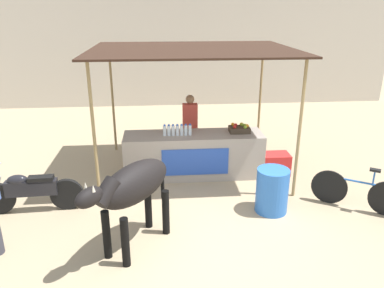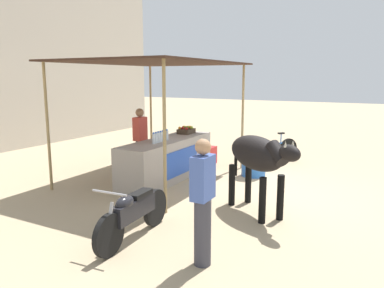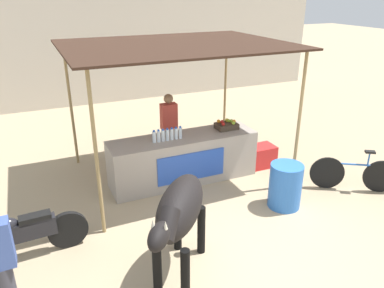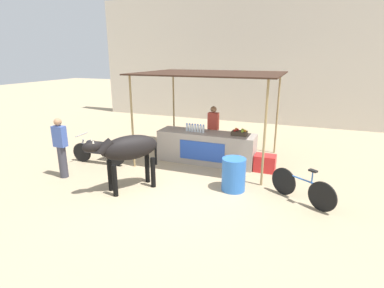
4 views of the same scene
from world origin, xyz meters
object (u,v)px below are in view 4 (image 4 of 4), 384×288
object	(u,v)px
fruit_crate	(240,133)
water_barrel	(234,174)
bicycle_leaning	(302,188)
passerby_on_street	(61,148)
vendor_behind_counter	(213,130)
cow	(128,150)
motorcycle_parked	(97,150)
cooler_box	(265,163)
stall_counter	(206,147)

from	to	relation	value
fruit_crate	water_barrel	world-z (taller)	fruit_crate
bicycle_leaning	passerby_on_street	world-z (taller)	passerby_on_street
vendor_behind_counter	fruit_crate	bearing A→B (deg)	-33.98
cow	vendor_behind_counter	bearing A→B (deg)	71.42
water_barrel	passerby_on_street	xyz separation A→B (m)	(-4.53, -0.88, 0.44)
vendor_behind_counter	water_barrel	distance (m)	2.79
motorcycle_parked	bicycle_leaning	world-z (taller)	motorcycle_parked
bicycle_leaning	motorcycle_parked	bearing A→B (deg)	175.99
cooler_box	fruit_crate	bearing A→B (deg)	169.10
bicycle_leaning	passerby_on_street	distance (m)	6.20
vendor_behind_counter	cooler_box	world-z (taller)	vendor_behind_counter
stall_counter	cooler_box	xyz separation A→B (m)	(1.82, -0.10, -0.24)
water_barrel	passerby_on_street	world-z (taller)	passerby_on_street
vendor_behind_counter	passerby_on_street	xyz separation A→B (m)	(-3.23, -3.31, 0.00)
fruit_crate	motorcycle_parked	bearing A→B (deg)	-161.27
cow	passerby_on_street	world-z (taller)	passerby_on_street
stall_counter	cooler_box	world-z (taller)	stall_counter
water_barrel	motorcycle_parked	size ratio (longest dim) A/B	0.46
vendor_behind_counter	cow	size ratio (longest dim) A/B	0.99
vendor_behind_counter	motorcycle_parked	size ratio (longest dim) A/B	0.92
water_barrel	cow	distance (m)	2.65
vendor_behind_counter	bicycle_leaning	bearing A→B (deg)	-40.77
motorcycle_parked	passerby_on_street	world-z (taller)	passerby_on_street
stall_counter	cooler_box	distance (m)	1.84
water_barrel	motorcycle_parked	distance (m)	4.36
fruit_crate	cow	xyz separation A→B (m)	(-2.15, -2.63, -0.00)
fruit_crate	cow	size ratio (longest dim) A/B	0.26
cow	stall_counter	bearing A→B (deg)	66.19
water_barrel	bicycle_leaning	size ratio (longest dim) A/B	0.58
passerby_on_street	cow	bearing A→B (deg)	-0.33
stall_counter	fruit_crate	bearing A→B (deg)	3.33
fruit_crate	vendor_behind_counter	xyz separation A→B (m)	(-1.03, 0.69, -0.19)
cooler_box	motorcycle_parked	xyz separation A→B (m)	(-4.89, -1.23, 0.19)
cooler_box	cow	world-z (taller)	cow
fruit_crate	cooler_box	size ratio (longest dim) A/B	0.73
cooler_box	passerby_on_street	distance (m)	5.67
fruit_crate	vendor_behind_counter	distance (m)	1.26
fruit_crate	motorcycle_parked	world-z (taller)	fruit_crate
fruit_crate	passerby_on_street	size ratio (longest dim) A/B	0.27
vendor_behind_counter	passerby_on_street	size ratio (longest dim) A/B	1.00
motorcycle_parked	passerby_on_street	bearing A→B (deg)	-98.16
passerby_on_street	cooler_box	bearing A→B (deg)	25.87
cooler_box	cow	distance (m)	3.93
vendor_behind_counter	cow	world-z (taller)	vendor_behind_counter
cooler_box	cow	size ratio (longest dim) A/B	0.36
cow	bicycle_leaning	size ratio (longest dim) A/B	1.18
stall_counter	water_barrel	size ratio (longest dim) A/B	3.64
cooler_box	passerby_on_street	xyz separation A→B (m)	(-5.07, -2.46, 0.61)
fruit_crate	vendor_behind_counter	world-z (taller)	vendor_behind_counter
fruit_crate	bicycle_leaning	bearing A→B (deg)	-44.02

